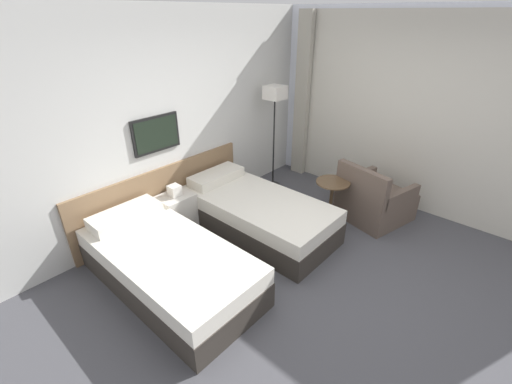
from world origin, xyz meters
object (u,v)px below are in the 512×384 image
at_px(bed_near_door, 168,265).
at_px(side_table, 332,194).
at_px(floor_lamp, 275,102).
at_px(armchair, 374,201).
at_px(nightstand, 177,212).
at_px(bed_near_window, 256,213).

distance_m(bed_near_door, side_table, 2.33).
relative_size(bed_near_door, floor_lamp, 1.24).
relative_size(floor_lamp, side_table, 2.71).
bearing_deg(armchair, nightstand, 62.01).
height_order(bed_near_door, nightstand, nightstand).
bearing_deg(bed_near_window, nightstand, 131.90).
bearing_deg(floor_lamp, bed_near_window, -150.11).
bearing_deg(floor_lamp, armchair, -84.99).
height_order(floor_lamp, armchair, floor_lamp).
height_order(nightstand, side_table, nightstand).
xyz_separation_m(bed_near_door, side_table, (2.24, -0.62, 0.17)).
distance_m(bed_near_window, side_table, 1.06).
distance_m(bed_near_window, floor_lamp, 1.77).
relative_size(bed_near_door, side_table, 3.36).
xyz_separation_m(bed_near_window, floor_lamp, (1.16, 0.67, 1.15)).
relative_size(bed_near_window, nightstand, 3.11).
height_order(floor_lamp, side_table, floor_lamp).
height_order(bed_near_door, bed_near_window, same).
distance_m(nightstand, side_table, 2.08).
relative_size(nightstand, floor_lamp, 0.40).
height_order(bed_near_door, armchair, armchair).
bearing_deg(nightstand, armchair, -41.90).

